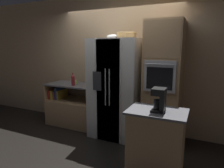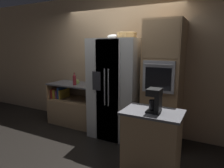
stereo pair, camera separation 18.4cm
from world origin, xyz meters
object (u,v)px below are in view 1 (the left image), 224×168
at_px(refrigerator, 117,88).
at_px(wall_oven, 163,84).
at_px(coffee_maker, 160,99).
at_px(wicker_basket, 127,35).
at_px(bottle_tall, 73,80).
at_px(mug, 75,82).
at_px(fruit_bowl, 113,37).

height_order(refrigerator, wall_oven, wall_oven).
bearing_deg(refrigerator, wall_oven, 4.23).
relative_size(refrigerator, wall_oven, 0.87).
xyz_separation_m(refrigerator, coffee_maker, (1.03, -1.00, 0.15)).
bearing_deg(wall_oven, wicker_basket, 177.80).
xyz_separation_m(bottle_tall, mug, (-0.05, 0.16, -0.08)).
bearing_deg(fruit_bowl, wicker_basket, -2.57).
bearing_deg(fruit_bowl, refrigerator, -41.81).
height_order(bottle_tall, coffee_maker, coffee_maker).
distance_m(refrigerator, wall_oven, 0.88).
distance_m(refrigerator, wicker_basket, 1.02).
distance_m(fruit_bowl, bottle_tall, 1.24).
bearing_deg(refrigerator, mug, 174.19).
bearing_deg(wicker_basket, fruit_bowl, 177.43).
bearing_deg(bottle_tall, wall_oven, 3.65).
height_order(wicker_basket, coffee_maker, wicker_basket).
distance_m(wall_oven, wicker_basket, 1.11).
relative_size(wicker_basket, mug, 3.42).
bearing_deg(mug, refrigerator, -5.81).
distance_m(wall_oven, bottle_tall, 1.85).
bearing_deg(wicker_basket, wall_oven, -2.20).
height_order(wicker_basket, bottle_tall, wicker_basket).
distance_m(wicker_basket, bottle_tall, 1.45).
bearing_deg(coffee_maker, wicker_basket, 128.69).
bearing_deg(wall_oven, bottle_tall, -176.35).
relative_size(wall_oven, wicker_basket, 5.79).
distance_m(bottle_tall, coffee_maker, 2.22).
bearing_deg(mug, fruit_bowl, -0.08).
relative_size(refrigerator, bottle_tall, 7.00).
xyz_separation_m(refrigerator, fruit_bowl, (-0.12, 0.10, 0.98)).
height_order(bottle_tall, mug, bottle_tall).
relative_size(refrigerator, wicker_basket, 5.01).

